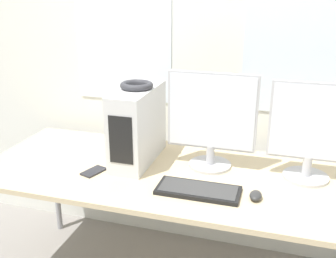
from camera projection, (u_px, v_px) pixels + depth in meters
wall_back at (208, 50)px, 2.42m from camera, size 8.00×0.07×2.70m
desk at (183, 181)px, 2.13m from camera, size 2.25×0.86×0.77m
pc_tower at (138, 125)px, 2.21m from camera, size 0.18×0.49×0.42m
headphones at (137, 85)px, 2.13m from camera, size 0.18×0.18×0.04m
monitor_main at (212, 119)px, 2.10m from camera, size 0.48×0.23×0.53m
monitor_right_near at (311, 131)px, 1.97m from camera, size 0.42×0.23×0.51m
keyboard at (198, 190)px, 1.91m from camera, size 0.41×0.18×0.02m
mouse at (256, 196)px, 1.85m from camera, size 0.06×0.09×0.04m
cell_phone at (94, 171)px, 2.12m from camera, size 0.11×0.15×0.01m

